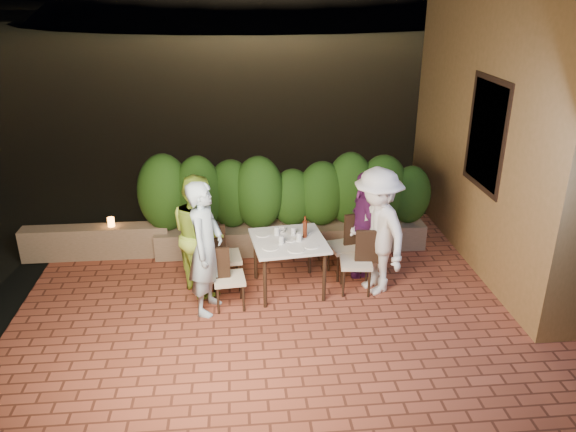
{
  "coord_description": "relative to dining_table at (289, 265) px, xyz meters",
  "views": [
    {
      "loc": [
        -0.61,
        -5.7,
        3.92
      ],
      "look_at": [
        0.04,
        1.14,
        1.05
      ],
      "focal_mm": 35.0,
      "sensor_mm": 36.0,
      "label": 1
    }
  ],
  "objects": [
    {
      "name": "parapet_lamp",
      "position": [
        -2.58,
        1.26,
        0.2
      ],
      "size": [
        0.1,
        0.1,
        0.14
      ],
      "primitive_type": "cylinder",
      "color": "orange",
      "rests_on": "parapet"
    },
    {
      "name": "diner_green",
      "position": [
        -1.19,
        0.15,
        0.45
      ],
      "size": [
        0.93,
        1.0,
        1.64
      ],
      "primitive_type": "imported",
      "rotation": [
        0.0,
        0.0,
        2.08
      ],
      "color": "#ABD643",
      "rests_on": "ground"
    },
    {
      "name": "window_pane",
      "position": [
        2.78,
        0.46,
        1.62
      ],
      "size": [
        0.08,
        1.0,
        1.4
      ],
      "primitive_type": "cube",
      "color": "black",
      "rests_on": "building_wall"
    },
    {
      "name": "chair_right_back",
      "position": [
        0.84,
        0.34,
        0.09
      ],
      "size": [
        0.51,
        0.51,
        0.93
      ],
      "primitive_type": null,
      "rotation": [
        0.0,
        0.0,
        3.36
      ],
      "color": "black",
      "rests_on": "ground"
    },
    {
      "name": "beer_bottle",
      "position": [
        0.22,
        0.06,
        0.53
      ],
      "size": [
        0.06,
        0.06,
        0.3
      ],
      "primitive_type": null,
      "color": "#4F1D0D",
      "rests_on": "dining_table"
    },
    {
      "name": "building_wall",
      "position": [
        3.56,
        0.96,
        2.12
      ],
      "size": [
        1.6,
        5.0,
        5.0
      ],
      "primitive_type": "cube",
      "color": "olive",
      "rests_on": "ground"
    },
    {
      "name": "glass_ne",
      "position": [
        0.13,
        -0.06,
        0.43
      ],
      "size": [
        0.07,
        0.07,
        0.12
      ],
      "primitive_type": "cylinder",
      "color": "silver",
      "rests_on": "dining_table"
    },
    {
      "name": "chair_left_back",
      "position": [
        -0.86,
        0.16,
        0.09
      ],
      "size": [
        0.48,
        0.48,
        0.93
      ],
      "primitive_type": null,
      "rotation": [
        0.0,
        0.0,
        0.11
      ],
      "color": "black",
      "rests_on": "ground"
    },
    {
      "name": "hill",
      "position": [
        1.96,
        58.96,
        -4.38
      ],
      "size": [
        52.0,
        40.0,
        22.0
      ],
      "primitive_type": "ellipsoid",
      "color": "black",
      "rests_on": "ground"
    },
    {
      "name": "diner_white",
      "position": [
        1.16,
        -0.12,
        0.5
      ],
      "size": [
        1.01,
        1.29,
        1.75
      ],
      "primitive_type": "imported",
      "rotation": [
        0.0,
        0.0,
        -1.21
      ],
      "color": "white",
      "rests_on": "ground"
    },
    {
      "name": "diner_blue",
      "position": [
        -1.07,
        -0.41,
        0.5
      ],
      "size": [
        0.58,
        0.73,
        1.75
      ],
      "primitive_type": "imported",
      "rotation": [
        0.0,
        0.0,
        1.28
      ],
      "color": "#A4C1D3",
      "rests_on": "ground"
    },
    {
      "name": "glass_nw",
      "position": [
        -0.11,
        -0.12,
        0.43
      ],
      "size": [
        0.07,
        0.07,
        0.12
      ],
      "primitive_type": "cylinder",
      "color": "silver",
      "rests_on": "dining_table"
    },
    {
      "name": "terrace_floor",
      "position": [
        -0.04,
        -0.54,
        -0.45
      ],
      "size": [
        7.0,
        6.0,
        0.15
      ],
      "primitive_type": "cube",
      "color": "brown",
      "rests_on": "ground"
    },
    {
      "name": "dining_table",
      "position": [
        0.0,
        0.0,
        0.0
      ],
      "size": [
        1.06,
        1.06,
        0.75
      ],
      "primitive_type": null,
      "rotation": [
        0.0,
        0.0,
        0.11
      ],
      "color": "white",
      "rests_on": "ground"
    },
    {
      "name": "plate_se",
      "position": [
        0.22,
        0.22,
        0.38
      ],
      "size": [
        0.2,
        0.2,
        0.01
      ],
      "primitive_type": "cylinder",
      "color": "white",
      "rests_on": "dining_table"
    },
    {
      "name": "bowl",
      "position": [
        -0.1,
        0.27,
        0.4
      ],
      "size": [
        0.2,
        0.2,
        0.04
      ],
      "primitive_type": "imported",
      "rotation": [
        0.0,
        0.0,
        -0.21
      ],
      "color": "white",
      "rests_on": "dining_table"
    },
    {
      "name": "diner_purple",
      "position": [
        1.1,
        0.37,
        0.4
      ],
      "size": [
        0.43,
        0.93,
        1.54
      ],
      "primitive_type": "imported",
      "rotation": [
        0.0,
        0.0,
        -1.51
      ],
      "color": "#652267",
      "rests_on": "ground"
    },
    {
      "name": "plate_ne",
      "position": [
        0.27,
        -0.22,
        0.38
      ],
      "size": [
        0.21,
        0.21,
        0.01
      ],
      "primitive_type": "cylinder",
      "color": "white",
      "rests_on": "dining_table"
    },
    {
      "name": "plate_nw",
      "position": [
        -0.26,
        -0.23,
        0.38
      ],
      "size": [
        0.21,
        0.21,
        0.01
      ],
      "primitive_type": "cylinder",
      "color": "white",
      "rests_on": "dining_table"
    },
    {
      "name": "plate_centre",
      "position": [
        0.02,
        0.01,
        0.38
      ],
      "size": [
        0.2,
        0.2,
        0.01
      ],
      "primitive_type": "cylinder",
      "color": "white",
      "rests_on": "dining_table"
    },
    {
      "name": "window_frame",
      "position": [
        2.77,
        0.46,
        1.62
      ],
      "size": [
        0.06,
        1.15,
        1.55
      ],
      "primitive_type": "cube",
      "color": "black",
      "rests_on": "building_wall"
    },
    {
      "name": "chair_right_front",
      "position": [
        0.9,
        -0.13,
        0.08
      ],
      "size": [
        0.46,
        0.46,
        0.9
      ],
      "primitive_type": null,
      "rotation": [
        0.0,
        0.0,
        3.02
      ],
      "color": "black",
      "rests_on": "ground"
    },
    {
      "name": "plate_front",
      "position": [
        0.07,
        -0.32,
        0.38
      ],
      "size": [
        0.23,
        0.23,
        0.01
      ],
      "primitive_type": "cylinder",
      "color": "white",
      "rests_on": "dining_table"
    },
    {
      "name": "planter",
      "position": [
        0.16,
        1.26,
        -0.17
      ],
      "size": [
        4.2,
        0.55,
        0.4
      ],
      "primitive_type": "cube",
      "color": "#7A644D",
      "rests_on": "ground"
    },
    {
      "name": "plate_sw",
      "position": [
        -0.34,
        0.19,
        0.38
      ],
      "size": [
        0.19,
        0.19,
        0.01
      ],
      "primitive_type": "cylinder",
      "color": "white",
      "rests_on": "dining_table"
    },
    {
      "name": "parapet",
      "position": [
        -2.84,
        1.26,
        -0.12
      ],
      "size": [
        2.2,
        0.3,
        0.5
      ],
      "primitive_type": "cube",
      "color": "#7A644D",
      "rests_on": "ground"
    },
    {
      "name": "hedge",
      "position": [
        0.16,
        1.26,
        0.57
      ],
      "size": [
        4.0,
        0.7,
        1.1
      ],
      "primitive_type": null,
      "color": "#1D3F11",
      "rests_on": "planter"
    },
    {
      "name": "chair_left_front",
      "position": [
        -0.8,
        -0.37,
        0.05
      ],
      "size": [
        0.43,
        0.43,
        0.85
      ],
      "primitive_type": null,
      "rotation": [
        0.0,
        0.0,
        0.09
      ],
      "color": "black",
      "rests_on": "ground"
    },
    {
      "name": "ground",
      "position": [
        -0.04,
        -1.04,
        -0.4
      ],
      "size": [
        400.0,
        400.0,
        0.0
      ],
      "primitive_type": "plane",
      "color": "black",
      "rests_on": "ground"
    },
    {
      "name": "glass_sw",
      "position": [
        -0.15,
        0.16,
        0.43
      ],
      "size": [
        0.07,
        0.07,
        0.12
      ],
      "primitive_type": "cylinder",
      "color": "silver",
      "rests_on": "dining_table"
    },
    {
      "name": "glass_se",
      "position": [
        0.08,
        0.15,
        0.43
      ],
      "size": [
        0.06,
        0.06,
        0.11
      ],
      "primitive_type": "cylinder",
      "color": "silver",
      "rests_on": "dining_table"
    }
  ]
}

